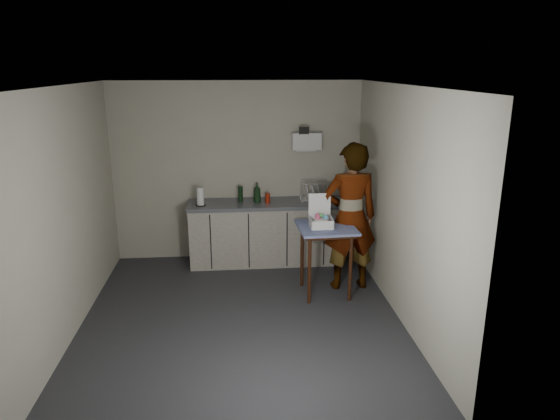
{
  "coord_description": "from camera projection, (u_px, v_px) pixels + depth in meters",
  "views": [
    {
      "loc": [
        -0.03,
        -5.19,
        2.79
      ],
      "look_at": [
        0.48,
        0.45,
        1.15
      ],
      "focal_mm": 32.0,
      "sensor_mm": 36.0,
      "label": 1
    }
  ],
  "objects": [
    {
      "name": "paper_towel",
      "position": [
        200.0,
        197.0,
        6.94
      ],
      "size": [
        0.14,
        0.14,
        0.26
      ],
      "color": "black",
      "rests_on": "kitchen_counter"
    },
    {
      "name": "soda_can",
      "position": [
        268.0,
        198.0,
        7.11
      ],
      "size": [
        0.07,
        0.07,
        0.14
      ],
      "primitive_type": "cylinder",
      "color": "red",
      "rests_on": "kitchen_counter"
    },
    {
      "name": "dish_rack",
      "position": [
        313.0,
        196.0,
        7.24
      ],
      "size": [
        0.4,
        0.3,
        0.28
      ],
      "color": "white",
      "rests_on": "kitchen_counter"
    },
    {
      "name": "ground",
      "position": [
        242.0,
        317.0,
        5.75
      ],
      "size": [
        4.0,
        4.0,
        0.0
      ],
      "primitive_type": "plane",
      "color": "#2B2B30",
      "rests_on": "ground"
    },
    {
      "name": "wall_left",
      "position": [
        68.0,
        214.0,
        5.23
      ],
      "size": [
        0.02,
        4.0,
        2.6
      ],
      "primitive_type": "cube",
      "color": "#BAB6A2",
      "rests_on": "ground"
    },
    {
      "name": "kitchen_counter",
      "position": [
        267.0,
        234.0,
        7.29
      ],
      "size": [
        2.24,
        0.62,
        0.91
      ],
      "color": "black",
      "rests_on": "ground"
    },
    {
      "name": "standing_man",
      "position": [
        350.0,
        217.0,
        6.3
      ],
      "size": [
        0.72,
        0.5,
        1.91
      ],
      "primitive_type": "imported",
      "rotation": [
        0.0,
        0.0,
        3.21
      ],
      "color": "#B2A593",
      "rests_on": "ground"
    },
    {
      "name": "soap_bottle",
      "position": [
        257.0,
        193.0,
        7.11
      ],
      "size": [
        0.11,
        0.11,
        0.29
      ],
      "primitive_type": "imported",
      "rotation": [
        0.0,
        0.0,
        0.01
      ],
      "color": "black",
      "rests_on": "kitchen_counter"
    },
    {
      "name": "side_table",
      "position": [
        326.0,
        235.0,
        6.17
      ],
      "size": [
        0.72,
        0.72,
        0.89
      ],
      "rotation": [
        0.0,
        0.0,
        0.04
      ],
      "color": "#3C1C0D",
      "rests_on": "ground"
    },
    {
      "name": "wall_shelf",
      "position": [
        306.0,
        141.0,
        7.19
      ],
      "size": [
        0.42,
        0.18,
        0.37
      ],
      "color": "white",
      "rests_on": "ground"
    },
    {
      "name": "ceiling",
      "position": [
        236.0,
        86.0,
        5.03
      ],
      "size": [
        3.6,
        4.0,
        0.01
      ],
      "primitive_type": "cube",
      "color": "white",
      "rests_on": "wall_back"
    },
    {
      "name": "wall_back",
      "position": [
        238.0,
        172.0,
        7.29
      ],
      "size": [
        3.6,
        0.02,
        2.6
      ],
      "primitive_type": "cube",
      "color": "#BAB6A2",
      "rests_on": "ground"
    },
    {
      "name": "bakery_box",
      "position": [
        321.0,
        220.0,
        6.11
      ],
      "size": [
        0.28,
        0.29,
        0.39
      ],
      "rotation": [
        0.0,
        0.0,
        -0.01
      ],
      "color": "white",
      "rests_on": "side_table"
    },
    {
      "name": "dark_bottle",
      "position": [
        241.0,
        194.0,
        7.14
      ],
      "size": [
        0.07,
        0.07,
        0.23
      ],
      "primitive_type": "cylinder",
      "color": "black",
      "rests_on": "kitchen_counter"
    },
    {
      "name": "wall_right",
      "position": [
        401.0,
        205.0,
        5.54
      ],
      "size": [
        0.02,
        4.0,
        2.6
      ],
      "primitive_type": "cube",
      "color": "#BAB6A2",
      "rests_on": "ground"
    }
  ]
}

